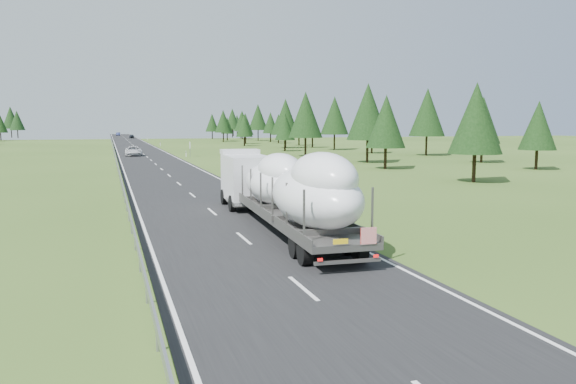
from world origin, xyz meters
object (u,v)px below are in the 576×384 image
object	(u,v)px
boat_truck	(284,186)
distant_van	(134,151)
highway_sign	(190,146)
distant_car_dark	(132,136)
distant_car_blue	(118,134)

from	to	relation	value
boat_truck	distant_van	distance (m)	75.19
distant_van	highway_sign	bearing A→B (deg)	-29.25
highway_sign	distant_car_dark	world-z (taller)	highway_sign
distant_car_blue	distant_van	bearing A→B (deg)	-85.61
distant_van	distant_car_blue	xyz separation A→B (m)	(0.43, 173.57, -0.08)
distant_van	distant_car_blue	world-z (taller)	distant_van
distant_car_dark	highway_sign	bearing A→B (deg)	-88.25
highway_sign	boat_truck	distance (m)	69.56
distant_van	distant_car_dark	world-z (taller)	distant_van
distant_car_blue	highway_sign	bearing A→B (deg)	-82.66
distant_car_dark	boat_truck	bearing A→B (deg)	-90.31
boat_truck	distant_van	bearing A→B (deg)	93.54
highway_sign	distant_van	xyz separation A→B (m)	(-9.24, 5.63, -0.95)
highway_sign	distant_car_dark	xyz separation A→B (m)	(-4.67, 129.06, -1.04)
highway_sign	distant_van	size ratio (longest dim) A/B	0.42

